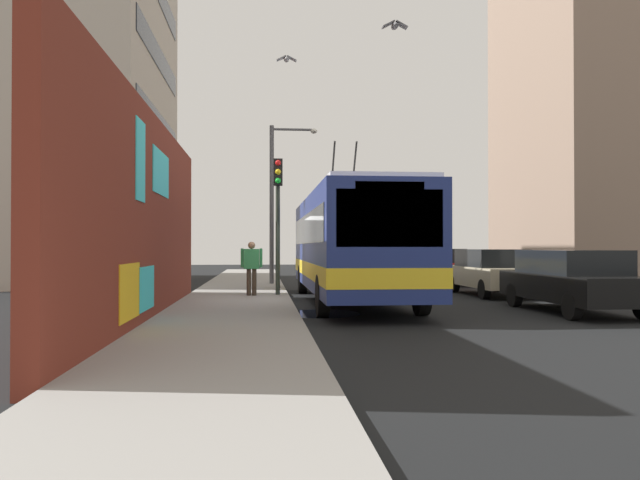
% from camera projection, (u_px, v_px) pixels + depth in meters
% --- Properties ---
extents(ground_plane, '(80.00, 80.00, 0.00)m').
position_uv_depth(ground_plane, '(291.00, 304.00, 17.75)').
color(ground_plane, black).
extents(sidewalk_slab, '(48.00, 3.20, 0.15)m').
position_uv_depth(sidewalk_slab, '(236.00, 302.00, 17.60)').
color(sidewalk_slab, gray).
rests_on(sidewalk_slab, ground_plane).
extents(graffiti_wall, '(13.92, 0.32, 4.60)m').
position_uv_depth(graffiti_wall, '(148.00, 218.00, 13.43)').
color(graffiti_wall, maroon).
rests_on(graffiti_wall, ground_plane).
extents(building_far_left, '(12.82, 6.78, 16.57)m').
position_uv_depth(building_far_left, '(87.00, 109.00, 29.24)').
color(building_far_left, '#B2A899').
rests_on(building_far_left, ground_plane).
extents(building_far_right, '(10.88, 6.73, 19.65)m').
position_uv_depth(building_far_right, '(582.00, 102.00, 34.30)').
color(building_far_right, gray).
rests_on(building_far_right, ground_plane).
extents(city_bus, '(11.44, 2.69, 5.03)m').
position_uv_depth(city_bus, '(350.00, 242.00, 18.35)').
color(city_bus, navy).
rests_on(city_bus, ground_plane).
extents(parked_car_black, '(4.82, 1.94, 1.58)m').
position_uv_depth(parked_car_black, '(572.00, 279.00, 15.51)').
color(parked_car_black, black).
rests_on(parked_car_black, ground_plane).
extents(parked_car_champagne, '(4.59, 1.88, 1.58)m').
position_uv_depth(parked_car_champagne, '(491.00, 271.00, 20.98)').
color(parked_car_champagne, '#C6B793').
rests_on(parked_car_champagne, ground_plane).
extents(parked_car_red, '(4.78, 1.93, 1.58)m').
position_uv_depth(parked_car_red, '(438.00, 265.00, 27.29)').
color(parked_car_red, '#B21E19').
rests_on(parked_car_red, ground_plane).
extents(pedestrian_midblock, '(0.22, 0.67, 1.67)m').
position_uv_depth(pedestrian_midblock, '(252.00, 264.00, 19.01)').
color(pedestrian_midblock, '#3F3326').
rests_on(pedestrian_midblock, sidewalk_slab).
extents(traffic_light, '(0.49, 0.28, 4.30)m').
position_uv_depth(traffic_light, '(278.00, 203.00, 19.27)').
color(traffic_light, '#2D382D').
rests_on(traffic_light, sidewalk_slab).
extents(street_lamp, '(0.44, 1.98, 6.55)m').
position_uv_depth(street_lamp, '(277.00, 192.00, 25.37)').
color(street_lamp, '#4C4C51').
rests_on(street_lamp, sidewalk_slab).
extents(flying_pigeons, '(5.02, 2.67, 1.37)m').
position_uv_depth(flying_pigeons, '(350.00, 17.00, 13.84)').
color(flying_pigeons, slate).
extents(curbside_puddle, '(2.01, 2.01, 0.00)m').
position_uv_depth(curbside_puddle, '(320.00, 314.00, 15.19)').
color(curbside_puddle, black).
rests_on(curbside_puddle, ground_plane).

